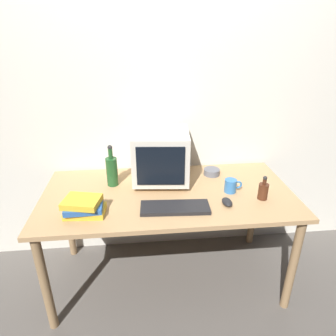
# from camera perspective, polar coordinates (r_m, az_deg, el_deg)

# --- Properties ---
(ground_plane) EXTENTS (6.00, 6.00, 0.00)m
(ground_plane) POSITION_cam_1_polar(r_m,az_deg,el_deg) (2.48, 0.00, -19.97)
(ground_plane) COLOR #56514C
(back_wall) EXTENTS (4.00, 0.08, 2.50)m
(back_wall) POSITION_cam_1_polar(r_m,az_deg,el_deg) (2.28, -1.22, 12.19)
(back_wall) COLOR silver
(back_wall) RESTS_ON ground
(desk) EXTENTS (1.68, 0.82, 0.76)m
(desk) POSITION_cam_1_polar(r_m,az_deg,el_deg) (2.07, 0.00, -6.64)
(desk) COLOR tan
(desk) RESTS_ON ground
(crt_monitor) EXTENTS (0.41, 0.42, 0.37)m
(crt_monitor) POSITION_cam_1_polar(r_m,az_deg,el_deg) (2.10, -1.35, 2.33)
(crt_monitor) COLOR beige
(crt_monitor) RESTS_ON desk
(keyboard) EXTENTS (0.43, 0.17, 0.02)m
(keyboard) POSITION_cam_1_polar(r_m,az_deg,el_deg) (1.84, 1.34, -7.56)
(keyboard) COLOR black
(keyboard) RESTS_ON desk
(computer_mouse) EXTENTS (0.07, 0.10, 0.04)m
(computer_mouse) POSITION_cam_1_polar(r_m,az_deg,el_deg) (1.91, 11.21, -6.40)
(computer_mouse) COLOR black
(computer_mouse) RESTS_ON desk
(bottle_tall) EXTENTS (0.08, 0.08, 0.30)m
(bottle_tall) POSITION_cam_1_polar(r_m,az_deg,el_deg) (2.10, -10.67, -0.44)
(bottle_tall) COLOR #1E4C23
(bottle_tall) RESTS_ON desk
(bottle_short) EXTENTS (0.06, 0.06, 0.16)m
(bottle_short) POSITION_cam_1_polar(r_m,az_deg,el_deg) (2.02, 17.73, -4.11)
(bottle_short) COLOR #472314
(bottle_short) RESTS_ON desk
(book_stack) EXTENTS (0.25, 0.20, 0.11)m
(book_stack) POSITION_cam_1_polar(r_m,az_deg,el_deg) (1.84, -15.82, -7.13)
(book_stack) COLOR gold
(book_stack) RESTS_ON desk
(mug) EXTENTS (0.12, 0.08, 0.09)m
(mug) POSITION_cam_1_polar(r_m,az_deg,el_deg) (2.05, 11.92, -3.32)
(mug) COLOR #3370B2
(mug) RESTS_ON desk
(cd_spindle) EXTENTS (0.12, 0.12, 0.04)m
(cd_spindle) POSITION_cam_1_polar(r_m,az_deg,el_deg) (2.27, 8.35, -0.73)
(cd_spindle) COLOR #595B66
(cd_spindle) RESTS_ON desk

